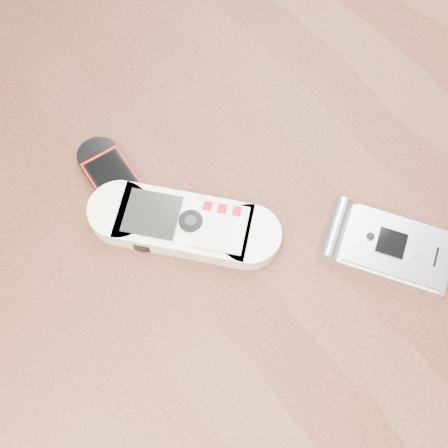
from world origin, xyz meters
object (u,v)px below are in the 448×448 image
at_px(table, 220,273).
at_px(nokia_black_red, 122,192).
at_px(motorola_razr, 393,247).
at_px(nokia_white, 184,224).

bearing_deg(table, nokia_black_red, 118.77).
bearing_deg(table, motorola_razr, -45.90).
xyz_separation_m(nokia_black_red, motorola_razr, (0.15, -0.19, 0.00)).
bearing_deg(motorola_razr, table, 102.38).
distance_m(table, motorola_razr, 0.19).
bearing_deg(nokia_white, table, -84.11).
bearing_deg(table, nokia_white, 135.48).
distance_m(nokia_white, motorola_razr, 0.18).
distance_m(table, nokia_white, 0.12).
bearing_deg(motorola_razr, nokia_white, 102.62).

